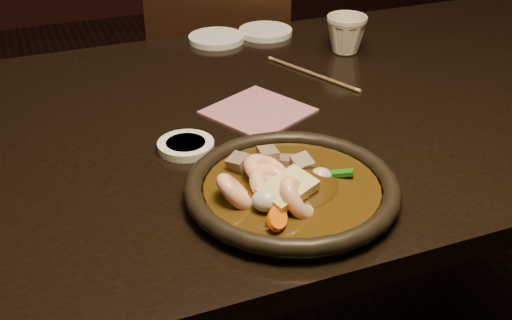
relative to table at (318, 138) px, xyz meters
name	(u,v)px	position (x,y,z in m)	size (l,w,h in m)	color
table	(318,138)	(0.00, 0.00, 0.00)	(1.60, 0.90, 0.75)	black
chair	(223,101)	(0.03, 0.67, -0.22)	(0.51, 0.51, 0.84)	black
plate	(292,189)	(-0.18, -0.28, 0.09)	(0.31, 0.31, 0.03)	black
stirfry	(284,187)	(-0.20, -0.28, 0.10)	(0.21, 0.20, 0.07)	#362409
soy_dish	(186,146)	(-0.28, -0.08, 0.08)	(0.09, 0.09, 0.01)	white
saucer_left	(216,38)	(-0.07, 0.39, 0.08)	(0.13, 0.13, 0.01)	white
saucer_right	(265,32)	(0.05, 0.39, 0.08)	(0.13, 0.13, 0.01)	white
tea_cup	(346,33)	(0.17, 0.21, 0.12)	(0.09, 0.08, 0.09)	beige
chopsticks	(312,74)	(0.04, 0.12, 0.08)	(0.10, 0.23, 0.01)	tan
napkin	(258,111)	(-0.12, 0.00, 0.08)	(0.16, 0.16, 0.00)	#AD6B76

